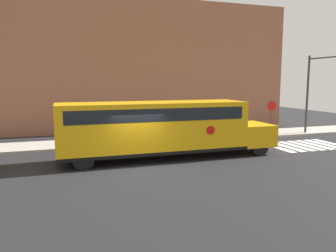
{
  "coord_description": "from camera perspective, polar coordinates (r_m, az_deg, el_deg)",
  "views": [
    {
      "loc": [
        -3.4,
        -14.76,
        4.07
      ],
      "look_at": [
        2.07,
        1.97,
        1.64
      ],
      "focal_mm": 35.0,
      "sensor_mm": 36.0,
      "label": 1
    }
  ],
  "objects": [
    {
      "name": "building_backdrop",
      "position": [
        28.0,
        -11.31,
        10.26
      ],
      "size": [
        32.0,
        4.0,
        10.64
      ],
      "color": "#935B42",
      "rests_on": "ground"
    },
    {
      "name": "traffic_light",
      "position": [
        26.27,
        24.65,
        6.8
      ],
      "size": [
        0.28,
        3.31,
        5.95
      ],
      "color": "#38383A",
      "rests_on": "ground"
    },
    {
      "name": "sidewalk_strip",
      "position": [
        21.9,
        -8.89,
        -2.76
      ],
      "size": [
        44.0,
        3.0,
        0.15
      ],
      "color": "#B2ADA3",
      "rests_on": "ground"
    },
    {
      "name": "crosswalk_stripes",
      "position": [
        22.66,
        22.76,
        -3.11
      ],
      "size": [
        4.7,
        3.2,
        0.01
      ],
      "color": "white",
      "rests_on": "ground"
    },
    {
      "name": "ground_plane",
      "position": [
        15.69,
        -5.0,
        -7.22
      ],
      "size": [
        60.0,
        60.0,
        0.0
      ],
      "primitive_type": "plane",
      "color": "black"
    },
    {
      "name": "stop_sign",
      "position": [
        25.28,
        17.53,
        2.21
      ],
      "size": [
        0.74,
        0.1,
        2.62
      ],
      "color": "#38383A",
      "rests_on": "ground"
    },
    {
      "name": "school_bus",
      "position": [
        17.12,
        -1.28,
        -0.03
      ],
      "size": [
        11.63,
        2.57,
        2.99
      ],
      "color": "#EAA80F",
      "rests_on": "ground"
    }
  ]
}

